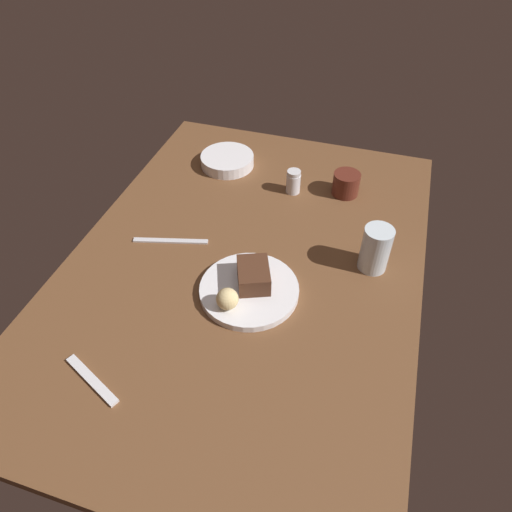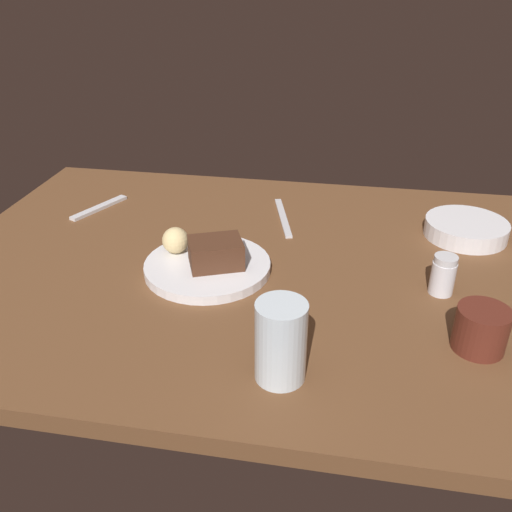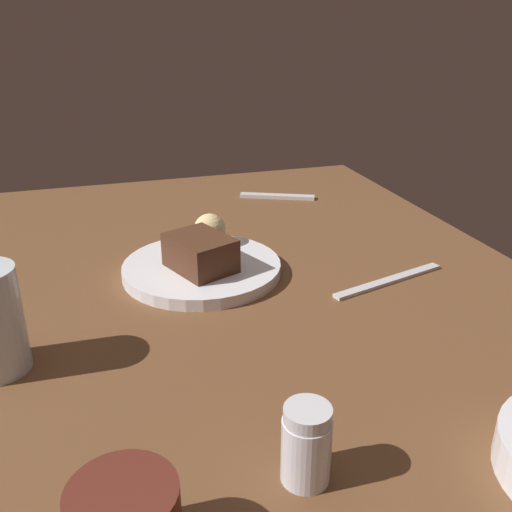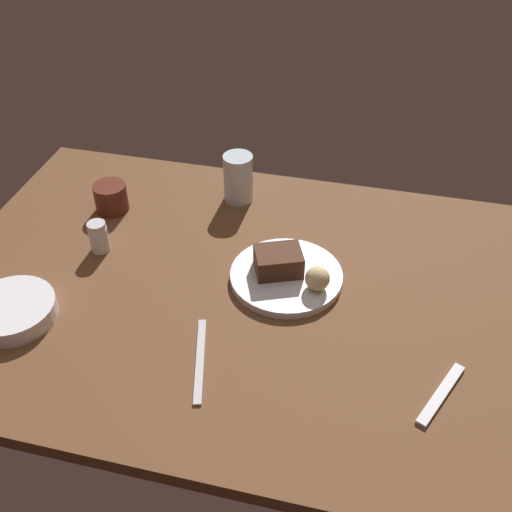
{
  "view_description": "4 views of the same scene",
  "coord_description": "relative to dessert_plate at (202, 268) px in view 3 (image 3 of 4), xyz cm",
  "views": [
    {
      "loc": [
        -75.68,
        -26.38,
        82.9
      ],
      "look_at": [
        -0.05,
        -2.97,
        5.69
      ],
      "focal_mm": 32.65,
      "sensor_mm": 36.0,
      "label": 1
    },
    {
      "loc": [
        14.22,
        -86.64,
        53.2
      ],
      "look_at": [
        -0.62,
        -2.89,
        6.12
      ],
      "focal_mm": 38.64,
      "sensor_mm": 36.0,
      "label": 2
    },
    {
      "loc": [
        63.13,
        -18.44,
        37.84
      ],
      "look_at": [
        -2.21,
        1.76,
        7.95
      ],
      "focal_mm": 39.58,
      "sensor_mm": 36.0,
      "label": 3
    },
    {
      "loc": [
        -24.71,
        85.72,
        85.26
      ],
      "look_at": [
        -2.8,
        -5.04,
        7.25
      ],
      "focal_mm": 42.75,
      "sensor_mm": 36.0,
      "label": 4
    }
  ],
  "objects": [
    {
      "name": "dessert_spoon",
      "position": [
        -30.55,
        22.05,
        -0.5
      ],
      "size": [
        7.88,
        14.39,
        0.7
      ],
      "primitive_type": "cube",
      "rotation": [
        0.0,
        0.0,
        1.14
      ],
      "color": "silver",
      "rests_on": "dining_table"
    },
    {
      "name": "salt_shaker",
      "position": [
        40.29,
        -0.19,
        2.57
      ],
      "size": [
        4.03,
        4.03,
        6.93
      ],
      "color": "silver",
      "rests_on": "dining_table"
    },
    {
      "name": "dessert_plate",
      "position": [
        0.0,
        0.0,
        0.0
      ],
      "size": [
        22.56,
        22.56,
        1.7
      ],
      "primitive_type": "cylinder",
      "color": "silver",
      "rests_on": "dining_table"
    },
    {
      "name": "dining_table",
      "position": [
        9.21,
        4.19,
        -2.35
      ],
      "size": [
        120.0,
        84.0,
        3.0
      ],
      "primitive_type": "cube",
      "color": "brown",
      "rests_on": "ground"
    },
    {
      "name": "butter_knife",
      "position": [
        10.4,
        24.32,
        -0.6
      ],
      "size": [
        6.22,
        18.73,
        0.5
      ],
      "primitive_type": "cube",
      "rotation": [
        0.0,
        0.0,
        4.97
      ],
      "color": "silver",
      "rests_on": "dining_table"
    },
    {
      "name": "chocolate_cake_slice",
      "position": [
        1.74,
        -0.49,
        3.23
      ],
      "size": [
        11.12,
        9.95,
        4.76
      ],
      "primitive_type": "cube",
      "rotation": [
        0.0,
        0.0,
        0.39
      ],
      "color": "#472819",
      "rests_on": "dessert_plate"
    },
    {
      "name": "bread_roll",
      "position": [
        -6.6,
        2.75,
        3.28
      ],
      "size": [
        4.87,
        4.87,
        4.87
      ],
      "primitive_type": "sphere",
      "color": "#DBC184",
      "rests_on": "dessert_plate"
    }
  ]
}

